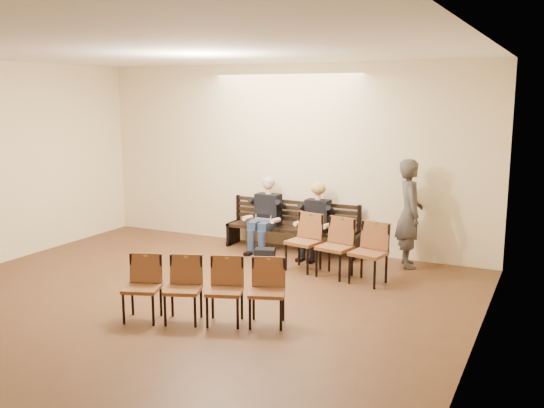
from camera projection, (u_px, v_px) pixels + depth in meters
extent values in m
plane|color=#55321D|center=(118.00, 335.00, 7.49)|extent=(10.00, 10.00, 0.00)
cube|color=beige|center=(287.00, 157.00, 11.60)|extent=(8.00, 0.02, 3.50)
cube|color=beige|center=(460.00, 228.00, 5.45)|extent=(0.02, 10.00, 3.50)
cube|color=white|center=(104.00, 43.00, 6.86)|extent=(8.00, 10.00, 0.02)
cube|color=black|center=(291.00, 239.00, 11.45)|extent=(2.60, 0.90, 0.45)
cube|color=silver|center=(260.00, 222.00, 11.36)|extent=(0.38, 0.33, 0.24)
cylinder|color=silver|center=(316.00, 230.00, 10.73)|extent=(0.08, 0.08, 0.23)
cube|color=black|center=(265.00, 256.00, 10.67)|extent=(0.40, 0.33, 0.25)
imported|color=#3D3631|center=(410.00, 205.00, 10.28)|extent=(0.79, 0.92, 2.14)
cube|color=brown|center=(335.00, 248.00, 9.80)|extent=(1.79, 0.84, 0.96)
cube|color=brown|center=(204.00, 291.00, 7.82)|extent=(2.13, 1.16, 0.86)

